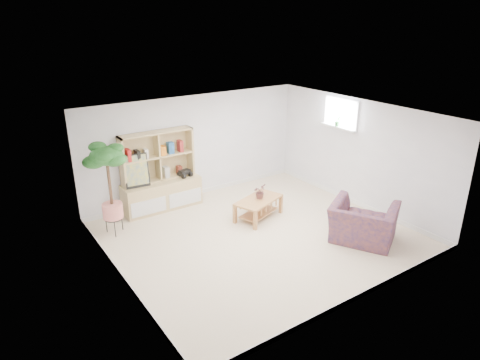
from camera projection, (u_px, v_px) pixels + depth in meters
floor at (258, 235)px, 8.44m from camera, size 5.50×5.00×0.01m
ceiling at (260, 116)px, 7.57m from camera, size 5.50×5.00×0.01m
walls at (259, 179)px, 8.01m from camera, size 5.51×5.01×2.40m
baseboard at (258, 233)px, 8.42m from camera, size 5.50×5.00×0.10m
window at (341, 113)px, 9.61m from camera, size 0.10×0.98×0.68m
window_sill at (338, 127)px, 9.69m from camera, size 0.14×1.00×0.04m
storage_unit at (160, 172)px, 9.32m from camera, size 1.74×0.59×1.74m
poster at (136, 171)px, 8.95m from camera, size 0.53×0.17×0.71m
toy_truck at (185, 173)px, 9.61m from camera, size 0.39×0.30×0.19m
coffee_table at (258, 208)px, 9.10m from camera, size 1.19×0.90×0.43m
table_plant at (260, 192)px, 9.01m from camera, size 0.36×0.35×0.30m
floor_tree at (110, 190)px, 8.20m from camera, size 0.83×0.83×1.87m
armchair at (363, 220)px, 8.08m from camera, size 1.47×1.53×0.88m
sill_plant at (338, 121)px, 9.67m from camera, size 0.16×0.14×0.24m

